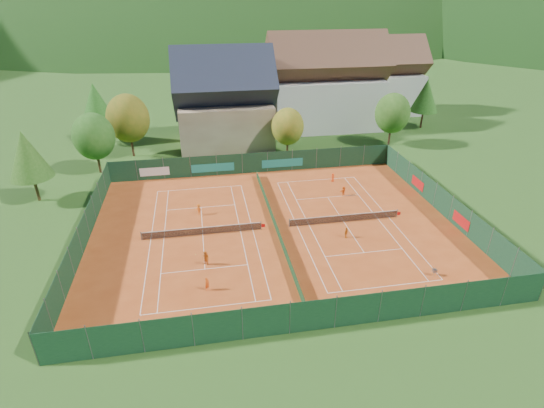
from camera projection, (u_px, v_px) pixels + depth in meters
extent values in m
plane|color=#254D18|center=(275.00, 228.00, 47.26)|extent=(600.00, 600.00, 0.00)
cube|color=#AF4519|center=(275.00, 228.00, 47.25)|extent=(40.00, 32.00, 0.01)
cube|color=white|center=(200.00, 188.00, 56.39)|extent=(10.97, 0.06, 0.00)
cube|color=white|center=(207.00, 307.00, 35.61)|extent=(10.97, 0.06, 0.00)
cube|color=white|center=(151.00, 239.00, 45.15)|extent=(0.06, 23.77, 0.00)
cube|color=white|center=(253.00, 230.00, 46.85)|extent=(0.06, 23.77, 0.00)
cube|color=white|center=(164.00, 238.00, 45.36)|extent=(0.06, 23.77, 0.00)
cube|color=white|center=(240.00, 231.00, 46.64)|extent=(0.06, 23.77, 0.00)
cube|color=white|center=(201.00, 207.00, 51.60)|extent=(8.23, 0.06, 0.00)
cube|color=white|center=(205.00, 269.00, 40.40)|extent=(8.23, 0.06, 0.00)
cube|color=white|center=(203.00, 234.00, 46.00)|extent=(0.06, 12.80, 0.00)
cube|color=white|center=(316.00, 180.00, 58.88)|extent=(10.97, 0.06, 0.00)
cube|color=white|center=(386.00, 286.00, 38.09)|extent=(10.97, 0.06, 0.00)
cube|color=white|center=(297.00, 226.00, 47.63)|extent=(0.06, 23.77, 0.00)
cube|color=white|center=(389.00, 218.00, 49.34)|extent=(0.06, 23.77, 0.00)
cube|color=white|center=(309.00, 225.00, 47.85)|extent=(0.06, 23.77, 0.00)
cube|color=white|center=(378.00, 219.00, 49.12)|extent=(0.06, 23.77, 0.00)
cube|color=white|center=(328.00, 197.00, 54.08)|extent=(8.23, 0.06, 0.00)
cube|color=white|center=(364.00, 253.00, 42.89)|extent=(8.23, 0.06, 0.00)
cube|color=white|center=(344.00, 222.00, 48.48)|extent=(0.06, 12.80, 0.00)
cylinder|color=#59595B|center=(141.00, 236.00, 44.78)|extent=(0.10, 0.10, 1.02)
cylinder|color=#59595B|center=(261.00, 225.00, 46.76)|extent=(0.10, 0.10, 1.02)
cube|color=black|center=(202.00, 231.00, 45.79)|extent=(12.80, 0.02, 0.86)
cube|color=white|center=(202.00, 228.00, 45.60)|extent=(12.80, 0.04, 0.06)
cube|color=red|center=(263.00, 226.00, 46.83)|extent=(0.40, 0.04, 0.40)
cylinder|color=#59595B|center=(289.00, 223.00, 47.26)|extent=(0.10, 0.10, 1.02)
cylinder|color=#59595B|center=(397.00, 213.00, 49.25)|extent=(0.10, 0.10, 1.02)
cube|color=black|center=(344.00, 218.00, 48.28)|extent=(12.80, 0.02, 0.86)
cube|color=white|center=(344.00, 215.00, 48.08)|extent=(12.80, 0.04, 0.06)
cube|color=red|center=(399.00, 213.00, 49.32)|extent=(0.40, 0.04, 0.40)
cube|color=#123318|center=(275.00, 224.00, 47.02)|extent=(0.03, 28.80, 1.00)
cube|color=#133620|center=(255.00, 163.00, 60.55)|extent=(40.00, 0.04, 3.00)
cube|color=teal|center=(213.00, 168.00, 59.70)|extent=(6.00, 0.03, 1.20)
cube|color=teal|center=(282.00, 163.00, 61.25)|extent=(6.00, 0.03, 1.20)
cube|color=silver|center=(155.00, 172.00, 58.46)|extent=(4.00, 0.03, 1.20)
cube|color=#153C22|center=(313.00, 316.00, 32.57)|extent=(40.00, 0.04, 3.00)
cube|color=#143920|center=(84.00, 233.00, 43.45)|extent=(0.04, 32.00, 3.00)
cube|color=#133520|center=(443.00, 202.00, 49.66)|extent=(0.04, 32.00, 3.00)
cube|color=#B21414|center=(461.00, 221.00, 46.29)|extent=(0.03, 3.00, 1.20)
cube|color=#B21414|center=(418.00, 183.00, 55.04)|extent=(0.03, 3.00, 1.20)
cube|color=tan|center=(225.00, 122.00, 71.40)|extent=(15.00, 12.00, 7.00)
cube|color=#1E2333|center=(223.00, 83.00, 68.41)|extent=(16.20, 12.00, 12.00)
cube|color=silver|center=(324.00, 103.00, 79.14)|extent=(20.00, 11.00, 9.00)
cube|color=brown|center=(327.00, 63.00, 75.80)|extent=(21.60, 11.00, 11.00)
cube|color=silver|center=(378.00, 93.00, 88.54)|extent=(16.00, 10.00, 8.00)
cube|color=brown|center=(382.00, 61.00, 85.55)|extent=(17.28, 10.00, 10.00)
cylinder|color=#473219|center=(99.00, 163.00, 60.68)|extent=(0.36, 0.36, 2.80)
ellipsoid|color=#255B1A|center=(94.00, 136.00, 58.84)|extent=(5.72, 5.72, 6.58)
cylinder|color=#4A2E1A|center=(132.00, 146.00, 66.46)|extent=(0.36, 0.36, 3.15)
ellipsoid|color=olive|center=(128.00, 118.00, 64.39)|extent=(6.44, 6.44, 7.40)
cylinder|color=#422717|center=(101.00, 132.00, 72.44)|extent=(0.36, 0.36, 3.50)
cone|color=#21601B|center=(96.00, 103.00, 70.15)|extent=(5.60, 5.60, 6.50)
cylinder|color=#4D331B|center=(287.00, 148.00, 66.85)|extent=(0.36, 0.36, 2.45)
ellipsoid|color=olive|center=(288.00, 126.00, 65.24)|extent=(5.01, 5.01, 5.76)
cylinder|color=#412617|center=(389.00, 137.00, 71.31)|extent=(0.36, 0.36, 2.80)
ellipsoid|color=#2D5B1A|center=(392.00, 113.00, 69.47)|extent=(5.72, 5.72, 6.58)
cylinder|color=#4B2A1A|center=(422.00, 119.00, 79.78)|extent=(0.36, 0.36, 3.15)
cone|color=#235819|center=(426.00, 95.00, 77.71)|extent=(5.04, 5.04, 5.85)
cylinder|color=#4D371B|center=(36.00, 189.00, 52.67)|extent=(0.36, 0.36, 3.15)
cone|color=#2C5C1A|center=(27.00, 155.00, 50.60)|extent=(5.04, 5.04, 5.85)
cylinder|color=#4D301B|center=(366.00, 110.00, 85.45)|extent=(0.36, 0.36, 3.50)
ellipsoid|color=olive|center=(368.00, 84.00, 83.15)|extent=(7.15, 7.15, 8.22)
ellipsoid|color=black|center=(218.00, 81.00, 330.57)|extent=(440.00, 440.00, 242.00)
cylinder|color=slate|center=(434.00, 273.00, 39.17)|extent=(0.02, 0.02, 0.80)
cylinder|color=slate|center=(437.00, 273.00, 39.22)|extent=(0.02, 0.02, 0.80)
cylinder|color=slate|center=(432.00, 271.00, 39.44)|extent=(0.02, 0.02, 0.80)
cylinder|color=slate|center=(435.00, 271.00, 39.48)|extent=(0.02, 0.02, 0.80)
cube|color=slate|center=(435.00, 271.00, 39.26)|extent=(0.34, 0.34, 0.30)
ellipsoid|color=#CCD833|center=(435.00, 271.00, 39.25)|extent=(0.28, 0.28, 0.16)
sphere|color=#CCD833|center=(196.00, 254.00, 42.56)|extent=(0.07, 0.07, 0.07)
sphere|color=#CCD833|center=(337.00, 294.00, 37.06)|extent=(0.07, 0.07, 0.07)
sphere|color=#CCD833|center=(305.00, 199.00, 53.52)|extent=(0.07, 0.07, 0.07)
imported|color=#DB5113|center=(207.00, 284.00, 37.35)|extent=(0.57, 0.57, 1.34)
imported|color=#D15D12|center=(206.00, 259.00, 40.63)|extent=(0.95, 0.91, 1.54)
imported|color=orange|center=(199.00, 209.00, 49.77)|extent=(1.00, 0.81, 1.36)
imported|color=#CB5F12|center=(346.00, 233.00, 45.16)|extent=(0.72, 0.75, 1.26)
imported|color=#F64C15|center=(333.00, 177.00, 58.16)|extent=(0.68, 0.53, 1.23)
imported|color=orange|center=(343.00, 191.00, 54.28)|extent=(1.20, 0.98, 1.28)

